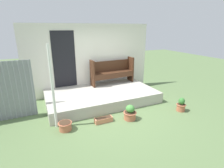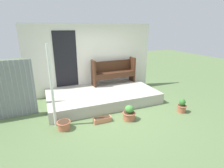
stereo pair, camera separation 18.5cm
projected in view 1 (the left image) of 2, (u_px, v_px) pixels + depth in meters
ground_plane at (115, 113)px, 5.28m from camera, size 24.00×24.00×0.00m
porch_slab at (102, 96)px, 6.10m from camera, size 3.68×2.06×0.35m
house_wall at (90, 59)px, 6.66m from camera, size 4.88×0.08×2.60m
support_post at (53, 88)px, 4.22m from camera, size 0.07×0.07×2.12m
bench at (112, 71)px, 6.78m from camera, size 1.73×0.47×0.98m
flower_pot_left at (65, 126)px, 4.37m from camera, size 0.35×0.35×0.22m
flower_pot_middle at (130, 113)px, 4.87m from camera, size 0.37×0.37×0.43m
flower_pot_right at (181, 105)px, 5.36m from camera, size 0.29×0.29×0.43m
planter_box_rect at (103, 120)px, 4.75m from camera, size 0.49×0.18×0.14m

